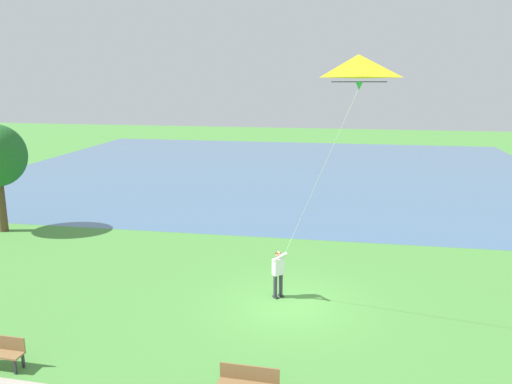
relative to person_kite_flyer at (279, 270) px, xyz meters
name	(u,v)px	position (x,y,z in m)	size (l,w,h in m)	color
ground_plane	(290,305)	(-0.58, -0.49, -1.05)	(120.00, 120.00, 0.00)	#4C8E3D
lake_water	(275,170)	(24.74, 3.51, -1.04)	(36.00, 44.00, 0.01)	#476B8E
person_kite_flyer	(279,270)	(0.00, 0.00, 0.00)	(0.60, 0.58, 1.83)	#232328
flying_kite	(357,74)	(-2.43, -2.41, 6.78)	(2.58, 3.00, 6.50)	yellow
park_bench_near_walkway	(248,382)	(-6.03, -0.06, -0.54)	(0.50, 1.52, 0.88)	olive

